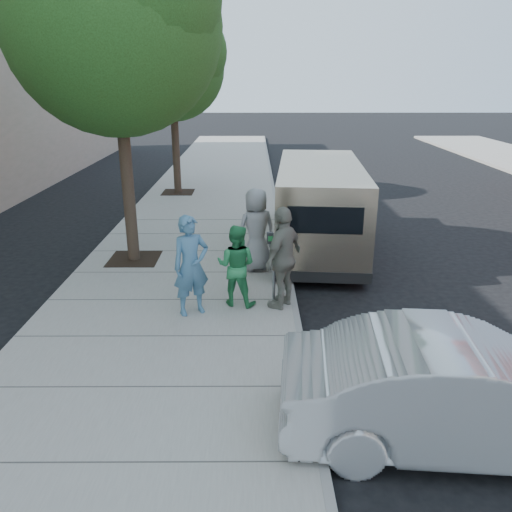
# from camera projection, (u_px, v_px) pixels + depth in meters

# --- Properties ---
(ground) EXTENTS (120.00, 120.00, 0.00)m
(ground) POSITION_uv_depth(u_px,v_px,m) (222.00, 306.00, 10.06)
(ground) COLOR black
(ground) RESTS_ON ground
(sidewalk) EXTENTS (5.00, 60.00, 0.15)m
(sidewalk) POSITION_uv_depth(u_px,v_px,m) (172.00, 303.00, 10.03)
(sidewalk) COLOR gray
(sidewalk) RESTS_ON ground
(curb_face) EXTENTS (0.12, 60.00, 0.16)m
(curb_face) POSITION_uv_depth(u_px,v_px,m) (293.00, 303.00, 10.04)
(curb_face) COLOR gray
(curb_face) RESTS_ON ground
(tree_near) EXTENTS (4.62, 4.60, 7.53)m
(tree_near) POSITION_uv_depth(u_px,v_px,m) (115.00, 17.00, 10.44)
(tree_near) COLOR black
(tree_near) RESTS_ON sidewalk
(tree_far) EXTENTS (3.92, 3.80, 6.49)m
(tree_far) POSITION_uv_depth(u_px,v_px,m) (173.00, 62.00, 17.82)
(tree_far) COLOR black
(tree_far) RESTS_ON sidewalk
(parking_meter) EXTENTS (0.30, 0.13, 1.41)m
(parking_meter) POSITION_uv_depth(u_px,v_px,m) (274.00, 251.00, 9.66)
(parking_meter) COLOR gray
(parking_meter) RESTS_ON sidewalk
(van) EXTENTS (2.54, 6.27, 2.27)m
(van) POSITION_uv_depth(u_px,v_px,m) (319.00, 205.00, 13.04)
(van) COLOR tan
(van) RESTS_ON ground
(sedan) EXTENTS (4.58, 1.91, 1.47)m
(sedan) POSITION_uv_depth(u_px,v_px,m) (464.00, 392.00, 6.06)
(sedan) COLOR silver
(sedan) RESTS_ON ground
(person_officer) EXTENTS (0.82, 0.72, 1.89)m
(person_officer) POSITION_uv_depth(u_px,v_px,m) (191.00, 266.00, 9.14)
(person_officer) COLOR teal
(person_officer) RESTS_ON sidewalk
(person_green_shirt) EXTENTS (0.91, 0.79, 1.60)m
(person_green_shirt) POSITION_uv_depth(u_px,v_px,m) (236.00, 265.00, 9.56)
(person_green_shirt) COLOR #2F9150
(person_green_shirt) RESTS_ON sidewalk
(person_gray_shirt) EXTENTS (1.10, 0.93, 1.90)m
(person_gray_shirt) POSITION_uv_depth(u_px,v_px,m) (256.00, 230.00, 11.28)
(person_gray_shirt) COLOR gray
(person_gray_shirt) RESTS_ON sidewalk
(person_striped_polo) EXTENTS (1.04, 1.24, 1.98)m
(person_striped_polo) POSITION_uv_depth(u_px,v_px,m) (283.00, 258.00, 9.41)
(person_striped_polo) COLOR gray
(person_striped_polo) RESTS_ON sidewalk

